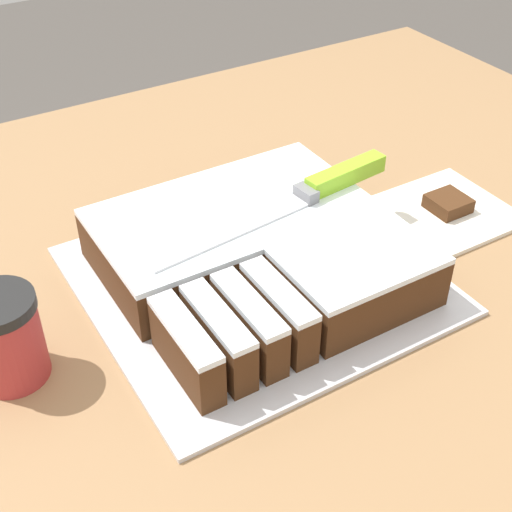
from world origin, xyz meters
TOP-DOWN VIEW (x-y plane):
  - countertop at (0.00, 0.00)m, footprint 1.40×1.10m
  - cake_board at (-0.01, -0.01)m, footprint 0.38×0.37m
  - cake at (-0.01, -0.01)m, footprint 0.32×0.30m
  - knife at (0.09, 0.02)m, footprint 0.34×0.06m
  - coffee_cup at (-0.30, -0.01)m, footprint 0.08×0.08m
  - paper_napkin at (0.28, -0.02)m, footprint 0.16×0.16m
  - brownie at (0.28, -0.02)m, footprint 0.05×0.05m

SIDE VIEW (x-z plane):
  - countertop at x=0.00m, z-range 0.00..0.90m
  - cake_board at x=-0.01m, z-range 0.90..0.91m
  - paper_napkin at x=0.28m, z-range 0.90..0.91m
  - brownie at x=0.28m, z-range 0.91..0.93m
  - cake at x=-0.01m, z-range 0.91..0.97m
  - coffee_cup at x=-0.30m, z-range 0.90..1.00m
  - knife at x=0.09m, z-range 0.97..0.99m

